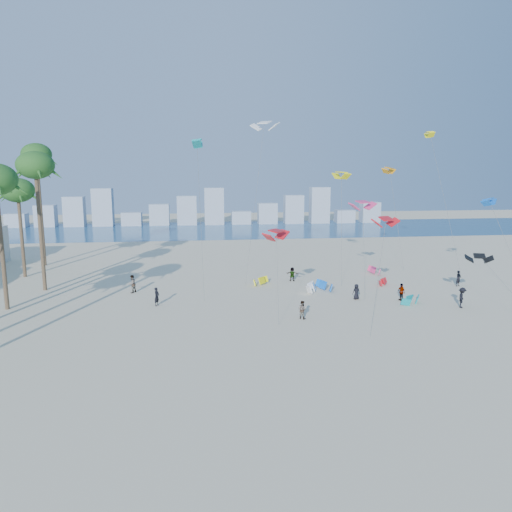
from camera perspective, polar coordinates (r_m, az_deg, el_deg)
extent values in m
plane|color=beige|center=(32.70, -1.85, -13.00)|extent=(220.00, 220.00, 0.00)
plane|color=navy|center=(102.75, -5.49, 3.08)|extent=(220.00, 220.00, 0.00)
imported|color=black|center=(47.14, -11.58, -4.69)|extent=(0.66, 0.76, 1.77)
imported|color=gray|center=(42.51, 5.43, -6.30)|extent=(0.99, 0.98, 1.61)
imported|color=black|center=(49.38, 11.71, -4.14)|extent=(0.82, 0.60, 1.55)
imported|color=gray|center=(50.10, 16.70, -4.06)|extent=(0.67, 1.08, 1.72)
imported|color=black|center=(49.42, 23.06, -4.53)|extent=(1.27, 1.43, 1.92)
imported|color=gray|center=(56.24, 4.27, -2.14)|extent=(1.58, 0.84, 1.62)
imported|color=black|center=(58.20, 22.69, -2.44)|extent=(0.75, 0.63, 1.74)
imported|color=gray|center=(52.48, -14.36, -3.20)|extent=(1.11, 1.16, 1.89)
cylinder|color=#595959|center=(41.13, 2.55, -2.52)|extent=(0.19, 2.59, 7.60)
cylinder|color=#595959|center=(55.13, 10.01, 3.18)|extent=(0.52, 2.99, 12.43)
cylinder|color=#595959|center=(49.89, 12.57, 0.66)|extent=(0.30, 2.51, 9.54)
cylinder|color=#595959|center=(48.61, -6.53, 4.25)|extent=(0.41, 3.64, 15.69)
cylinder|color=#595959|center=(64.23, 16.20, 4.14)|extent=(1.65, 2.48, 12.89)
cylinder|color=#595959|center=(46.73, 27.73, -3.68)|extent=(2.71, 5.59, 5.18)
cylinder|color=#595959|center=(54.93, -0.11, 6.23)|extent=(2.71, 4.10, 18.01)
cylinder|color=#595959|center=(57.46, 27.51, 1.02)|extent=(1.81, 5.64, 9.60)
cylinder|color=#595959|center=(39.45, 14.18, -2.38)|extent=(1.84, 2.43, 8.95)
cylinder|color=#595959|center=(63.85, 21.34, 5.80)|extent=(2.26, 6.01, 17.32)
cylinder|color=brown|center=(49.67, -27.73, 1.07)|extent=(0.40, 0.40, 11.93)
cylinder|color=brown|center=(55.72, -24.01, 2.91)|extent=(0.40, 0.40, 13.20)
ellipsoid|color=#21551E|center=(55.36, -24.52, 9.70)|extent=(3.80, 3.80, 2.85)
cylinder|color=brown|center=(63.84, -25.85, 2.32)|extent=(0.40, 0.40, 10.35)
ellipsoid|color=#21551E|center=(63.41, -26.22, 6.95)|extent=(3.80, 3.80, 2.85)
cylinder|color=brown|center=(70.16, -23.96, 4.87)|extent=(0.40, 0.40, 14.64)
ellipsoid|color=#21551E|center=(69.95, -24.40, 10.84)|extent=(3.80, 3.80, 2.85)
cube|color=#9EADBF|center=(119.17, -26.31, 3.78)|extent=(4.40, 3.00, 3.00)
cube|color=#9EADBF|center=(117.18, -23.48, 4.35)|extent=(4.40, 3.00, 4.80)
cube|color=#9EADBF|center=(115.50, -20.56, 4.92)|extent=(4.40, 3.00, 6.60)
cube|color=#9EADBF|center=(114.14, -17.55, 5.49)|extent=(4.40, 3.00, 8.40)
cube|color=#9EADBF|center=(113.42, -14.38, 4.25)|extent=(4.40, 3.00, 3.00)
cube|color=#9EADBF|center=(112.71, -11.27, 4.80)|extent=(4.40, 3.00, 4.80)
cube|color=#9EADBF|center=(112.34, -8.12, 5.34)|extent=(4.40, 3.00, 6.60)
cube|color=#9EADBF|center=(112.31, -4.95, 5.86)|extent=(4.40, 3.00, 8.40)
cube|color=#9EADBF|center=(112.95, -1.77, 4.54)|extent=(4.40, 3.00, 3.00)
cube|color=#9EADBF|center=(113.59, 1.35, 5.04)|extent=(4.40, 3.00, 4.80)
cube|color=#9EADBF|center=(114.57, 4.44, 5.51)|extent=(4.40, 3.00, 6.60)
cube|color=#9EADBF|center=(115.89, 7.47, 5.95)|extent=(4.40, 3.00, 8.40)
cube|color=#9EADBF|center=(117.82, 10.37, 4.62)|extent=(4.40, 3.00, 3.00)
cube|color=#9EADBF|center=(119.72, 13.23, 5.04)|extent=(4.40, 3.00, 4.80)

